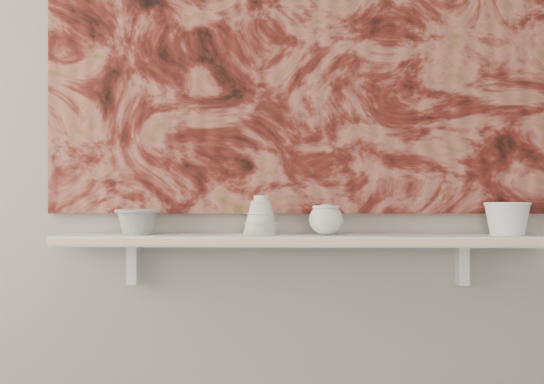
{
  "coord_description": "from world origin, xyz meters",
  "views": [
    {
      "loc": [
        -0.01,
        -0.68,
        1.05
      ],
      "look_at": [
        -0.07,
        1.49,
        1.05
      ],
      "focal_mm": 50.0,
      "sensor_mm": 36.0,
      "label": 1
    }
  ],
  "objects_px": {
    "shelf": "(297,240)",
    "painting": "(297,30)",
    "bowl_white": "(507,218)",
    "bowl_grey": "(138,221)",
    "bell_vessel": "(261,215)",
    "cup_cream": "(326,220)"
  },
  "relations": [
    {
      "from": "shelf",
      "to": "bowl_white",
      "type": "height_order",
      "value": "bowl_white"
    },
    {
      "from": "bowl_grey",
      "to": "bell_vessel",
      "type": "relative_size",
      "value": 1.17
    },
    {
      "from": "cup_cream",
      "to": "bowl_white",
      "type": "bearing_deg",
      "value": 0.0
    },
    {
      "from": "cup_cream",
      "to": "bell_vessel",
      "type": "relative_size",
      "value": 0.84
    },
    {
      "from": "shelf",
      "to": "cup_cream",
      "type": "height_order",
      "value": "cup_cream"
    },
    {
      "from": "painting",
      "to": "bowl_white",
      "type": "height_order",
      "value": "painting"
    },
    {
      "from": "bell_vessel",
      "to": "cup_cream",
      "type": "bearing_deg",
      "value": 0.0
    },
    {
      "from": "painting",
      "to": "bell_vessel",
      "type": "bearing_deg",
      "value": -142.39
    },
    {
      "from": "bowl_white",
      "to": "cup_cream",
      "type": "bearing_deg",
      "value": 180.0
    },
    {
      "from": "bowl_grey",
      "to": "bell_vessel",
      "type": "height_order",
      "value": "bell_vessel"
    },
    {
      "from": "painting",
      "to": "bowl_white",
      "type": "distance_m",
      "value": 0.83
    },
    {
      "from": "bell_vessel",
      "to": "shelf",
      "type": "bearing_deg",
      "value": 0.0
    },
    {
      "from": "bowl_grey",
      "to": "bowl_white",
      "type": "height_order",
      "value": "bowl_white"
    },
    {
      "from": "shelf",
      "to": "painting",
      "type": "xyz_separation_m",
      "value": [
        0.0,
        0.08,
        0.62
      ]
    },
    {
      "from": "painting",
      "to": "bowl_grey",
      "type": "height_order",
      "value": "painting"
    },
    {
      "from": "shelf",
      "to": "bowl_grey",
      "type": "bearing_deg",
      "value": 180.0
    },
    {
      "from": "shelf",
      "to": "bowl_grey",
      "type": "relative_size",
      "value": 10.39
    },
    {
      "from": "shelf",
      "to": "cup_cream",
      "type": "bearing_deg",
      "value": 0.0
    },
    {
      "from": "bowl_grey",
      "to": "bell_vessel",
      "type": "distance_m",
      "value": 0.36
    },
    {
      "from": "painting",
      "to": "bell_vessel",
      "type": "distance_m",
      "value": 0.57
    },
    {
      "from": "painting",
      "to": "bowl_white",
      "type": "xyz_separation_m",
      "value": [
        0.6,
        -0.08,
        -0.56
      ]
    },
    {
      "from": "bell_vessel",
      "to": "bowl_white",
      "type": "xyz_separation_m",
      "value": [
        0.71,
        0.0,
        -0.01
      ]
    }
  ]
}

